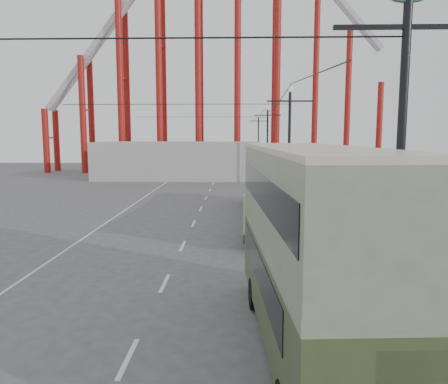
{
  "coord_description": "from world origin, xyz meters",
  "views": [
    {
      "loc": [
        1.9,
        -12.98,
        5.97
      ],
      "look_at": [
        1.25,
        9.66,
        3.0
      ],
      "focal_mm": 35.0,
      "sensor_mm": 36.0,
      "label": 1
    }
  ],
  "objects_px": {
    "single_decker_cream": "(261,189)",
    "pedestrian": "(259,228)",
    "double_decker_bus": "(309,239)",
    "single_decker_green": "(270,205)",
    "lamp_post_near": "(406,48)"
  },
  "relations": [
    {
      "from": "double_decker_bus",
      "to": "pedestrian",
      "type": "height_order",
      "value": "double_decker_bus"
    },
    {
      "from": "pedestrian",
      "to": "double_decker_bus",
      "type": "bearing_deg",
      "value": 52.97
    },
    {
      "from": "lamp_post_near",
      "to": "single_decker_green",
      "type": "distance_m",
      "value": 17.71
    },
    {
      "from": "single_decker_cream",
      "to": "pedestrian",
      "type": "relative_size",
      "value": 4.67
    },
    {
      "from": "lamp_post_near",
      "to": "single_decker_cream",
      "type": "height_order",
      "value": "lamp_post_near"
    },
    {
      "from": "lamp_post_near",
      "to": "double_decker_bus",
      "type": "xyz_separation_m",
      "value": [
        -1.71,
        1.65,
        -4.69
      ]
    },
    {
      "from": "single_decker_cream",
      "to": "lamp_post_near",
      "type": "bearing_deg",
      "value": -86.38
    },
    {
      "from": "single_decker_green",
      "to": "single_decker_cream",
      "type": "distance_m",
      "value": 8.66
    },
    {
      "from": "single_decker_cream",
      "to": "single_decker_green",
      "type": "bearing_deg",
      "value": -89.87
    },
    {
      "from": "double_decker_bus",
      "to": "single_decker_green",
      "type": "bearing_deg",
      "value": 86.2
    },
    {
      "from": "single_decker_cream",
      "to": "pedestrian",
      "type": "xyz_separation_m",
      "value": [
        -0.8,
        -12.11,
        -0.62
      ]
    },
    {
      "from": "single_decker_green",
      "to": "single_decker_cream",
      "type": "height_order",
      "value": "single_decker_green"
    },
    {
      "from": "single_decker_green",
      "to": "double_decker_bus",
      "type": "bearing_deg",
      "value": -84.44
    },
    {
      "from": "double_decker_bus",
      "to": "single_decker_cream",
      "type": "bearing_deg",
      "value": 86.44
    },
    {
      "from": "double_decker_bus",
      "to": "single_decker_green",
      "type": "height_order",
      "value": "double_decker_bus"
    }
  ]
}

